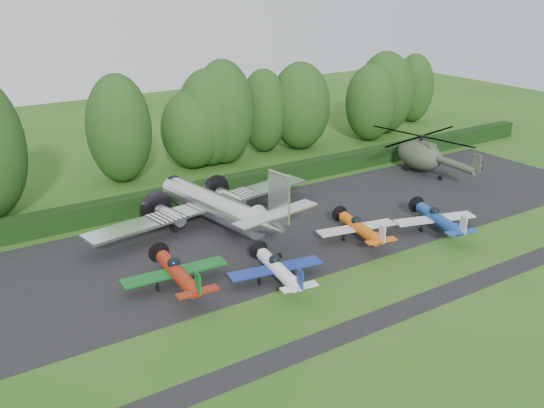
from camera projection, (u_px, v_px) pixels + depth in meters
ground at (364, 271)px, 47.54m from camera, size 160.00×160.00×0.00m
apron at (292, 228)px, 55.38m from camera, size 70.00×18.00×0.01m
taxiway_verge at (421, 303)px, 42.84m from camera, size 70.00×2.00×0.00m
hedgerow at (233, 194)px, 64.00m from camera, size 90.00×1.60×2.00m
transport_plane at (214, 206)px, 54.86m from camera, size 23.67×18.15×7.59m
light_plane_red at (177, 273)px, 44.47m from camera, size 8.03×8.44×3.08m
light_plane_white at (278, 269)px, 45.26m from camera, size 7.38×7.76×2.84m
light_plane_orange at (359, 228)px, 52.54m from camera, size 7.29×7.66×2.80m
light_plane_blue at (438, 219)px, 54.29m from camera, size 7.70×8.09×2.96m
helicopter at (420, 152)px, 70.21m from camera, size 13.66×15.99×4.40m
sign_board at (417, 147)px, 76.62m from camera, size 3.15×0.12×1.77m
tree_0 at (414, 88)px, 92.98m from camera, size 6.04×6.04×10.48m
tree_2 at (300, 106)px, 78.49m from camera, size 7.81×7.81×11.36m
tree_4 at (264, 111)px, 77.35m from camera, size 6.21×6.21×10.70m
tree_5 at (119, 129)px, 65.77m from camera, size 7.08×7.08×12.01m
tree_6 at (371, 103)px, 82.65m from camera, size 6.94×6.94×10.52m
tree_7 at (209, 118)px, 71.64m from camera, size 7.62×7.62×11.62m
tree_8 at (385, 93)px, 86.25m from camera, size 8.07×8.07×11.66m
tree_10 at (223, 112)px, 72.16m from camera, size 7.45×7.45×12.57m
tree_11 at (192, 129)px, 71.01m from camera, size 7.43×7.43×9.35m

